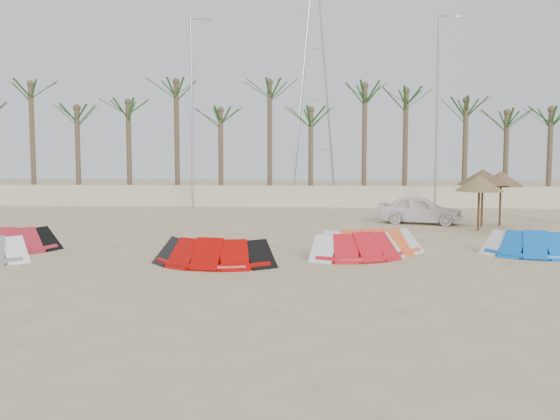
# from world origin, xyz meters

# --- Properties ---
(ground) EXTENTS (120.00, 120.00, 0.00)m
(ground) POSITION_xyz_m (0.00, 0.00, 0.00)
(ground) COLOR #D6C18A
(ground) RESTS_ON ground
(boundary_wall) EXTENTS (60.00, 0.30, 1.30)m
(boundary_wall) POSITION_xyz_m (0.00, 22.00, 0.65)
(boundary_wall) COLOR beige
(boundary_wall) RESTS_ON ground
(palm_line) EXTENTS (52.00, 4.00, 7.70)m
(palm_line) POSITION_xyz_m (0.67, 23.50, 6.44)
(palm_line) COLOR brown
(palm_line) RESTS_ON ground
(lamp_b) EXTENTS (1.25, 0.14, 11.00)m
(lamp_b) POSITION_xyz_m (-5.96, 20.00, 5.77)
(lamp_b) COLOR #A5A8AD
(lamp_b) RESTS_ON ground
(lamp_c) EXTENTS (1.25, 0.14, 11.00)m
(lamp_c) POSITION_xyz_m (8.04, 20.00, 5.77)
(lamp_c) COLOR #A5A8AD
(lamp_c) RESTS_ON ground
(pylon) EXTENTS (3.00, 3.00, 14.00)m
(pylon) POSITION_xyz_m (1.00, 28.00, 0.00)
(pylon) COLOR #A5A8AD
(pylon) RESTS_ON ground
(kite_red_left) EXTENTS (3.91, 2.83, 0.90)m
(kite_red_left) POSITION_xyz_m (-9.13, 4.36, 0.42)
(kite_red_left) COLOR #AF2030
(kite_red_left) RESTS_ON ground
(kite_red_mid) EXTENTS (3.73, 1.95, 0.90)m
(kite_red_mid) POSITION_xyz_m (-1.73, 2.40, 0.42)
(kite_red_mid) COLOR #A90703
(kite_red_mid) RESTS_ON ground
(kite_red_right) EXTENTS (3.67, 2.60, 0.90)m
(kite_red_right) POSITION_xyz_m (2.68, 3.83, 0.42)
(kite_red_right) COLOR red
(kite_red_right) RESTS_ON ground
(kite_orange) EXTENTS (3.76, 2.25, 0.90)m
(kite_orange) POSITION_xyz_m (3.09, 4.79, 0.42)
(kite_orange) COLOR orange
(kite_orange) RESTS_ON ground
(kite_blue) EXTENTS (3.47, 2.25, 0.90)m
(kite_blue) POSITION_xyz_m (8.32, 4.64, 0.42)
(kite_blue) COLOR blue
(kite_blue) RESTS_ON ground
(parasol_left) EXTENTS (2.29, 2.29, 2.59)m
(parasol_left) POSITION_xyz_m (8.67, 12.30, 2.23)
(parasol_left) COLOR #4C331E
(parasol_left) RESTS_ON ground
(parasol_mid) EXTENTS (2.05, 2.05, 2.39)m
(parasol_mid) POSITION_xyz_m (8.18, 10.93, 2.04)
(parasol_mid) COLOR #4C331E
(parasol_mid) RESTS_ON ground
(parasol_right) EXTENTS (2.03, 2.03, 2.50)m
(parasol_right) POSITION_xyz_m (9.63, 12.88, 2.14)
(parasol_right) COLOR #4C331E
(parasol_right) RESTS_ON ground
(car) EXTENTS (4.13, 2.62, 1.31)m
(car) POSITION_xyz_m (6.12, 13.40, 0.65)
(car) COLOR white
(car) RESTS_ON ground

